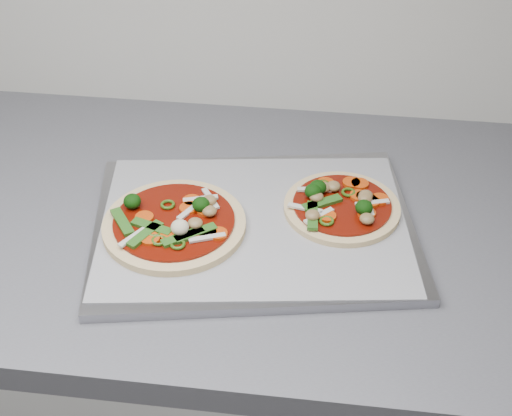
# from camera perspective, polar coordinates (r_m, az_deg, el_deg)

# --- Properties ---
(baking_tray) EXTENTS (0.48, 0.39, 0.01)m
(baking_tray) POSITION_cam_1_polar(r_m,az_deg,el_deg) (0.97, -0.18, -1.50)
(baking_tray) COLOR #949399
(baking_tray) RESTS_ON countertop
(parchment) EXTENTS (0.45, 0.35, 0.00)m
(parchment) POSITION_cam_1_polar(r_m,az_deg,el_deg) (0.97, -0.18, -1.14)
(parchment) COLOR gray
(parchment) RESTS_ON baking_tray
(pizza_left) EXTENTS (0.21, 0.21, 0.03)m
(pizza_left) POSITION_cam_1_polar(r_m,az_deg,el_deg) (0.96, -6.51, -1.21)
(pizza_left) COLOR #D7BA7A
(pizza_left) RESTS_ON parchment
(pizza_right) EXTENTS (0.22, 0.22, 0.03)m
(pizza_right) POSITION_cam_1_polar(r_m,az_deg,el_deg) (0.99, 6.81, 0.29)
(pizza_right) COLOR #D7BA7A
(pizza_right) RESTS_ON parchment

